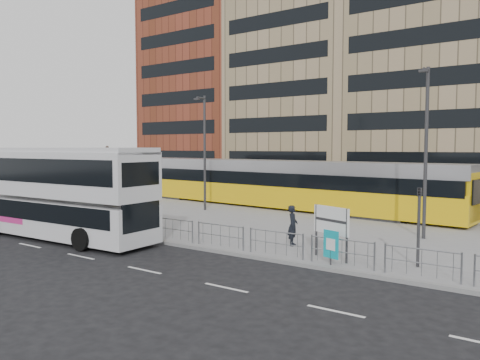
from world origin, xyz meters
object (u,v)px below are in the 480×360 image
Objects in this scene: lamp_post_east at (426,146)px; traffic_light_west at (147,198)px; lamp_post_west at (204,148)px; double_decker_bus at (58,190)px; traffic_light_east at (419,217)px; pedestrian at (293,225)px; tram at (263,183)px; bare_tree at (110,145)px; ad_panel at (331,245)px; station_sign at (331,223)px.

traffic_light_west is at bearing -148.27° from lamp_post_east.
lamp_post_west is at bearing 109.06° from traffic_light_west.
double_decker_bus is at bearing -147.62° from lamp_post_east.
pedestrian is at bearing 170.06° from traffic_light_east.
tram is 3.60× the size of lamp_post_east.
lamp_post_east reaches higher than bare_tree.
ad_panel is at bearing -102.13° from lamp_post_east.
lamp_post_east is (4.67, 5.27, 3.75)m from pedestrian.
station_sign is 1.25m from ad_panel.
lamp_post_west is (-3.98, 9.60, 2.61)m from traffic_light_west.
pedestrian is at bearing 20.88° from double_decker_bus.
double_decker_bus reaches higher than ad_panel.
pedestrian is 20.67m from bare_tree.
traffic_light_east is at bearing -13.53° from bare_tree.
traffic_light_west is at bearing -67.46° from lamp_post_west.
station_sign is 7.74m from lamp_post_east.
double_decker_bus is 8.74× the size of ad_panel.
traffic_light_east is at bearing -78.28° from lamp_post_east.
ad_panel is at bearing -44.36° from tram.
lamp_post_east is at bearing 95.13° from ad_panel.
traffic_light_west is at bearing -163.70° from ad_panel.
station_sign is 3.05m from pedestrian.
lamp_post_east is (12.13, 7.50, 2.73)m from traffic_light_west.
double_decker_bus is 0.39× the size of tram.
pedestrian is 0.23× the size of lamp_post_west.
lamp_post_east is at bearing 29.99° from double_decker_bus.
bare_tree is (-22.18, 6.87, 3.32)m from station_sign.
traffic_light_east is 0.45× the size of bare_tree.
ad_panel is at bearing -152.87° from traffic_light_east.
traffic_light_west is at bearing -176.44° from traffic_light_east.
traffic_light_west is at bearing 31.97° from double_decker_bus.
station_sign is 0.71× the size of traffic_light_east.
tram is at bearing 147.68° from ad_panel.
tram is 17.76m from station_sign.
pedestrian is at bearing 158.71° from ad_panel.
tram is 4.48× the size of bare_tree.
traffic_light_east is at bearing -34.71° from tram.
tram reaches higher than traffic_light_east.
lamp_post_east is at bearing -20.28° from tram.
pedestrian is 7.98m from lamp_post_east.
lamp_post_east is (13.79, -6.58, 2.87)m from tram.
traffic_light_east is (2.90, 1.67, 1.17)m from ad_panel.
pedestrian is at bearing -32.77° from lamp_post_west.
station_sign is at bearing -139.01° from pedestrian.
bare_tree reaches higher than tram.
bare_tree is (-10.45, -6.46, 3.02)m from tram.
lamp_post_east reaches higher than double_decker_bus.
bare_tree is at bearing 163.67° from traffic_light_east.
ad_panel is 10.55m from traffic_light_west.
traffic_light_west is (-10.48, 0.17, 1.17)m from ad_panel.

